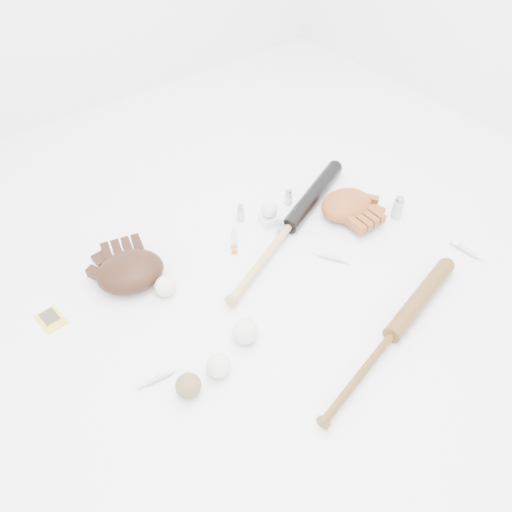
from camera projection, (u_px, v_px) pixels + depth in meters
bat_dark at (290, 226)px, 1.93m from camera, size 0.88×0.41×0.07m
bat_wood at (392, 334)px, 1.58m from camera, size 0.82×0.23×0.06m
glove_dark at (130, 271)px, 1.74m from camera, size 0.34×0.34×0.10m
glove_tan at (347, 205)px, 2.00m from camera, size 0.27×0.27×0.09m
trading_card at (51, 319)px, 1.65m from camera, size 0.08×0.11×0.01m
pedestal at (269, 219)px, 1.98m from camera, size 0.08×0.08×0.04m
baseball_on_pedestal at (269, 210)px, 1.94m from camera, size 0.06×0.06×0.06m
baseball_left at (218, 366)px, 1.49m from camera, size 0.08×0.08×0.08m
baseball_upper at (165, 286)px, 1.71m from camera, size 0.07×0.07×0.07m
baseball_mid at (245, 331)px, 1.57m from camera, size 0.08×0.08×0.08m
baseball_aged at (188, 386)px, 1.44m from camera, size 0.08×0.08×0.08m
syringe_0 at (159, 378)px, 1.49m from camera, size 0.16×0.05×0.02m
syringe_1 at (331, 257)px, 1.85m from camera, size 0.11×0.15×0.02m
syringe_2 at (234, 240)px, 1.91m from camera, size 0.12×0.15×0.02m
syringe_3 at (468, 251)px, 1.87m from camera, size 0.04×0.17×0.02m
vial_0 at (289, 197)px, 2.05m from camera, size 0.03×0.03×0.07m
vial_1 at (241, 213)px, 1.98m from camera, size 0.03×0.03×0.07m
vial_2 at (280, 229)px, 1.91m from camera, size 0.03×0.03×0.08m
vial_3 at (398, 208)px, 1.98m from camera, size 0.04×0.04×0.10m
vial_4 at (250, 326)px, 1.60m from camera, size 0.03×0.03×0.07m
vial_5 at (287, 197)px, 2.06m from camera, size 0.02×0.02×0.06m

